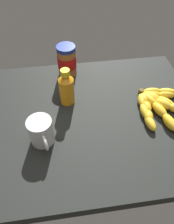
{
  "coord_description": "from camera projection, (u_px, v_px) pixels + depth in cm",
  "views": [
    {
      "loc": [
        -11.19,
        -53.32,
        62.13
      ],
      "look_at": [
        -3.94,
        -1.84,
        4.01
      ],
      "focal_mm": 33.96,
      "sensor_mm": 36.0,
      "label": 1
    }
  ],
  "objects": [
    {
      "name": "peanut_butter_jar",
      "position": [
        67.0,
        61.0,
        0.94
      ],
      "size": [
        8.36,
        8.36,
        14.45
      ],
      "color": "#9E602D",
      "rests_on": "ground_plane"
    },
    {
      "name": "honey_bottle",
      "position": [
        67.0,
        88.0,
        0.82
      ],
      "size": [
        5.95,
        5.95,
        15.79
      ],
      "color": "orange",
      "rests_on": "ground_plane"
    },
    {
      "name": "coffee_mug",
      "position": [
        41.0,
        131.0,
        0.71
      ],
      "size": [
        8.34,
        12.07,
        9.89
      ],
      "color": "silver",
      "rests_on": "ground_plane"
    },
    {
      "name": "banana_bunch",
      "position": [
        160.0,
        103.0,
        0.84
      ],
      "size": [
        25.08,
        22.96,
        3.62
      ],
      "color": "yellow",
      "rests_on": "ground_plane"
    },
    {
      "name": "ground_plane",
      "position": [
        96.0,
        118.0,
        0.84
      ],
      "size": [
        83.81,
        69.24,
        4.66
      ],
      "primitive_type": "cube",
      "color": "black"
    }
  ]
}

